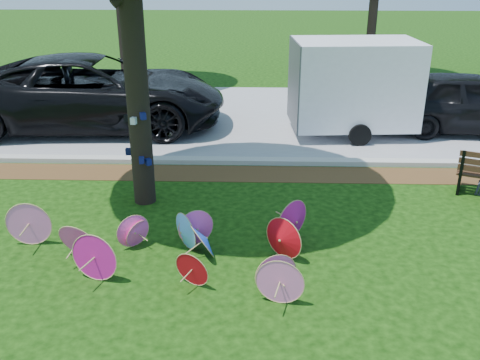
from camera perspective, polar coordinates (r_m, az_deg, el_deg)
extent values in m
plane|color=black|center=(8.55, -3.83, -10.78)|extent=(90.00, 90.00, 0.00)
cube|color=#472D16|center=(12.53, -1.93, 0.69)|extent=(90.00, 1.00, 0.01)
cube|color=#B7B5AD|center=(13.16, -1.75, 2.07)|extent=(90.00, 0.30, 0.12)
cube|color=gray|center=(17.11, -0.92, 6.83)|extent=(90.00, 8.00, 0.01)
cylinder|color=black|center=(10.50, -11.06, 11.16)|extent=(0.44, 0.44, 5.35)
cone|color=#FF49B0|center=(9.33, -16.70, -6.05)|extent=(0.81, 0.56, 0.73)
cone|color=#BC0813|center=(8.95, 4.47, -6.34)|extent=(0.64, 0.58, 0.75)
cone|color=#FF49B0|center=(9.40, -4.65, -5.17)|extent=(0.64, 0.37, 0.66)
cone|color=#FF49B0|center=(9.47, -11.24, -5.45)|extent=(0.55, 0.45, 0.61)
cone|color=#CB1686|center=(8.71, -15.09, -7.83)|extent=(0.81, 0.36, 0.81)
cone|color=pink|center=(7.93, 4.34, -10.62)|extent=(0.74, 0.28, 0.73)
cone|color=blue|center=(9.04, -3.81, -6.26)|extent=(0.67, 0.79, 0.64)
cone|color=#5EAAFE|center=(9.29, -6.07, -5.49)|extent=(0.52, 0.63, 0.68)
cone|color=pink|center=(10.07, -21.51, -4.26)|extent=(0.82, 0.15, 0.82)
cone|color=#CB1686|center=(9.54, 5.81, -4.36)|extent=(0.65, 0.65, 0.77)
cone|color=#BC0813|center=(8.33, -5.00, -9.37)|extent=(0.61, 0.44, 0.60)
cone|color=pink|center=(8.15, 3.72, -9.82)|extent=(0.66, 0.32, 0.67)
cone|color=#FF49B0|center=(9.57, -11.05, -5.47)|extent=(0.47, 0.54, 0.51)
imported|color=black|center=(16.31, -15.31, 9.02)|extent=(7.76, 3.94, 2.10)
imported|color=black|center=(16.68, 23.42, 7.61)|extent=(5.26, 2.44, 1.74)
cube|color=white|center=(15.36, 12.06, 10.07)|extent=(3.46, 2.34, 2.92)
cylinder|color=black|center=(21.35, -12.51, 16.35)|extent=(0.36, 0.36, 5.00)
cylinder|color=black|center=(22.71, 13.97, 16.59)|extent=(0.36, 0.36, 5.00)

